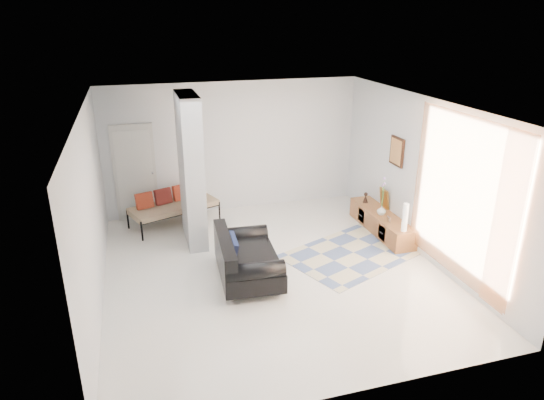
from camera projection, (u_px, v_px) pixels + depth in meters
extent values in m
plane|color=white|center=(273.00, 270.00, 8.26)|extent=(6.00, 6.00, 0.00)
plane|color=white|center=(273.00, 106.00, 7.25)|extent=(6.00, 6.00, 0.00)
plane|color=silver|center=(234.00, 147.00, 10.45)|extent=(6.00, 0.00, 6.00)
plane|color=silver|center=(353.00, 289.00, 5.07)|extent=(6.00, 0.00, 6.00)
plane|color=silver|center=(91.00, 212.00, 7.04)|extent=(0.00, 6.00, 6.00)
plane|color=silver|center=(423.00, 178.00, 8.47)|extent=(0.00, 6.00, 6.00)
cube|color=#ADB1B4|center=(191.00, 170.00, 8.90)|extent=(0.35, 1.20, 2.80)
cube|color=beige|center=(135.00, 173.00, 10.00)|extent=(0.85, 0.06, 2.04)
plane|color=orange|center=(461.00, 199.00, 7.41)|extent=(0.00, 2.55, 2.55)
cube|color=#351A0E|center=(397.00, 151.00, 9.18)|extent=(0.04, 0.45, 0.55)
cube|color=brown|center=(381.00, 223.00, 9.65)|extent=(0.45, 1.97, 0.40)
cube|color=#351A0E|center=(382.00, 233.00, 9.20)|extent=(0.02, 0.26, 0.28)
cube|color=#351A0E|center=(362.00, 216.00, 9.99)|extent=(0.02, 0.26, 0.28)
cube|color=#BC8737|center=(384.00, 198.00, 9.80)|extent=(0.09, 0.32, 0.40)
cube|color=silver|center=(389.00, 220.00, 9.14)|extent=(0.04, 0.10, 0.12)
cylinder|color=silver|center=(232.00, 299.00, 7.34)|extent=(0.05, 0.05, 0.10)
cylinder|color=silver|center=(221.00, 258.00, 8.56)|extent=(0.05, 0.05, 0.10)
cylinder|color=silver|center=(279.00, 293.00, 7.49)|extent=(0.05, 0.05, 0.10)
cylinder|color=silver|center=(262.00, 254.00, 8.71)|extent=(0.05, 0.05, 0.10)
cube|color=black|center=(248.00, 264.00, 7.95)|extent=(1.05, 1.63, 0.30)
cube|color=black|center=(225.00, 248.00, 7.76)|extent=(0.31, 1.58, 0.36)
cylinder|color=black|center=(255.00, 271.00, 7.26)|extent=(0.91, 0.34, 0.28)
cylinder|color=black|center=(242.00, 234.00, 8.48)|extent=(0.91, 0.34, 0.28)
cube|color=black|center=(232.00, 246.00, 7.78)|extent=(0.18, 0.59, 0.31)
cylinder|color=black|center=(142.00, 231.00, 9.27)|extent=(0.04, 0.04, 0.40)
cylinder|color=black|center=(219.00, 211.00, 10.24)|extent=(0.04, 0.04, 0.40)
cylinder|color=black|center=(128.00, 219.00, 9.80)|extent=(0.04, 0.04, 0.40)
cylinder|color=black|center=(203.00, 201.00, 10.77)|extent=(0.04, 0.04, 0.40)
cube|color=tan|center=(174.00, 207.00, 9.95)|extent=(1.89, 1.30, 0.12)
cube|color=maroon|center=(144.00, 201.00, 9.68)|extent=(0.38, 0.27, 0.33)
cube|color=maroon|center=(163.00, 196.00, 9.90)|extent=(0.38, 0.27, 0.33)
cube|color=maroon|center=(181.00, 192.00, 10.13)|extent=(0.38, 0.27, 0.33)
cube|color=beige|center=(353.00, 253.00, 8.86)|extent=(2.84, 2.41, 0.01)
cylinder|color=beige|center=(405.00, 217.00, 8.72)|extent=(0.10, 0.10, 0.53)
imported|color=silver|center=(381.00, 210.00, 9.48)|extent=(0.18, 0.18, 0.18)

